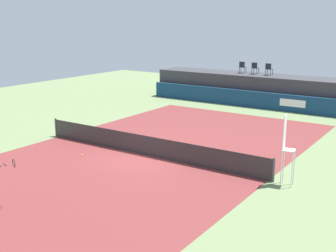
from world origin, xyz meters
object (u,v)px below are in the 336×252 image
(spectator_chair_left, at_px, (255,68))
(net_post_near, at_px, (56,127))
(spectator_chair_center, at_px, (269,69))
(net_post_far, at_px, (274,170))
(spectator_chair_far_left, at_px, (242,67))
(tennis_ball, at_px, (82,155))
(umpire_chair, at_px, (286,145))

(spectator_chair_left, relative_size, net_post_near, 0.89)
(spectator_chair_center, distance_m, net_post_far, 16.70)
(spectator_chair_left, xyz_separation_m, net_post_far, (7.39, -15.38, -2.19))
(spectator_chair_center, relative_size, net_post_near, 0.89)
(spectator_chair_far_left, xyz_separation_m, tennis_ball, (-0.21, -17.26, -2.66))
(tennis_ball, bearing_deg, net_post_far, 11.52)
(spectator_chair_center, bearing_deg, spectator_chair_left, 176.86)
(spectator_chair_far_left, bearing_deg, net_post_near, -104.24)
(spectator_chair_left, relative_size, tennis_ball, 13.06)
(spectator_chair_center, xyz_separation_m, umpire_chair, (6.71, -15.34, -1.11))
(spectator_chair_left, bearing_deg, spectator_chair_center, -3.14)
(spectator_chair_left, distance_m, net_post_near, 16.33)
(umpire_chair, bearing_deg, spectator_chair_left, 116.96)
(spectator_chair_far_left, xyz_separation_m, spectator_chair_center, (2.21, -0.17, 0.00))
(net_post_far, bearing_deg, spectator_chair_far_left, 118.66)
(spectator_chair_center, relative_size, umpire_chair, 0.32)
(spectator_chair_center, distance_m, tennis_ball, 17.46)
(spectator_chair_far_left, distance_m, umpire_chair, 17.92)
(spectator_chair_far_left, height_order, net_post_near, spectator_chair_far_left)
(net_post_near, bearing_deg, spectator_chair_left, 71.94)
(spectator_chair_far_left, height_order, spectator_chair_center, same)
(net_post_near, bearing_deg, umpire_chair, -0.07)
(net_post_near, bearing_deg, spectator_chair_far_left, 75.76)
(umpire_chair, bearing_deg, tennis_ball, -169.12)
(spectator_chair_left, bearing_deg, tennis_ball, -94.33)
(spectator_chair_center, bearing_deg, umpire_chair, -66.37)
(spectator_chair_left, bearing_deg, spectator_chair_far_left, 174.06)
(spectator_chair_left, distance_m, spectator_chair_center, 1.12)
(spectator_chair_far_left, relative_size, net_post_near, 0.89)
(spectator_chair_center, bearing_deg, spectator_chair_far_left, 175.48)
(spectator_chair_center, bearing_deg, net_post_far, -67.77)
(spectator_chair_left, height_order, net_post_near, spectator_chair_left)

